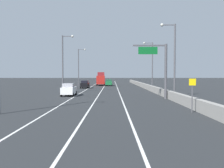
% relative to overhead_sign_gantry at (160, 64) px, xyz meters
% --- Properties ---
extents(ground_plane, '(320.00, 320.00, 0.00)m').
position_rel_overhead_sign_gantry_xyz_m(ground_plane, '(-6.78, 34.60, -4.73)').
color(ground_plane, '#26282B').
extents(lane_stripe_left, '(0.16, 130.00, 0.00)m').
position_rel_overhead_sign_gantry_xyz_m(lane_stripe_left, '(-12.28, 25.60, -4.73)').
color(lane_stripe_left, silver).
rests_on(lane_stripe_left, ground_plane).
extents(lane_stripe_center, '(0.16, 130.00, 0.00)m').
position_rel_overhead_sign_gantry_xyz_m(lane_stripe_center, '(-8.78, 25.60, -4.73)').
color(lane_stripe_center, silver).
rests_on(lane_stripe_center, ground_plane).
extents(lane_stripe_right, '(0.16, 130.00, 0.00)m').
position_rel_overhead_sign_gantry_xyz_m(lane_stripe_right, '(-5.28, 25.60, -4.73)').
color(lane_stripe_right, silver).
rests_on(lane_stripe_right, ground_plane).
extents(jersey_barrier_right, '(0.60, 120.00, 1.10)m').
position_rel_overhead_sign_gantry_xyz_m(jersey_barrier_right, '(1.34, 10.60, -4.18)').
color(jersey_barrier_right, gray).
rests_on(jersey_barrier_right, ground_plane).
extents(overhead_sign_gantry, '(4.68, 0.36, 7.50)m').
position_rel_overhead_sign_gantry_xyz_m(overhead_sign_gantry, '(0.00, 0.00, 0.00)').
color(overhead_sign_gantry, '#47474C').
rests_on(overhead_sign_gantry, ground_plane).
extents(speed_advisory_sign, '(0.60, 0.11, 3.00)m').
position_rel_overhead_sign_gantry_xyz_m(speed_advisory_sign, '(0.44, -11.73, -2.96)').
color(speed_advisory_sign, '#4C4C51').
rests_on(speed_advisory_sign, ground_plane).
extents(lamp_post_right_second, '(2.14, 0.44, 10.39)m').
position_rel_overhead_sign_gantry_xyz_m(lamp_post_right_second, '(1.83, 0.54, 1.22)').
color(lamp_post_right_second, '#4C4C51').
rests_on(lamp_post_right_second, ground_plane).
extents(lamp_post_right_third, '(2.14, 0.44, 10.39)m').
position_rel_overhead_sign_gantry_xyz_m(lamp_post_right_third, '(1.96, 19.64, 1.22)').
color(lamp_post_right_third, '#4C4C51').
rests_on(lamp_post_right_third, ground_plane).
extents(lamp_post_left_near, '(2.14, 0.44, 10.39)m').
position_rel_overhead_sign_gantry_xyz_m(lamp_post_left_near, '(-15.94, -12.56, 1.22)').
color(lamp_post_left_near, '#4C4C51').
rests_on(lamp_post_left_near, ground_plane).
extents(lamp_post_left_mid, '(2.14, 0.44, 10.39)m').
position_rel_overhead_sign_gantry_xyz_m(lamp_post_left_mid, '(-15.23, 10.36, 1.22)').
color(lamp_post_left_mid, '#4C4C51').
rests_on(lamp_post_left_mid, ground_plane).
extents(lamp_post_left_far, '(2.14, 0.44, 10.39)m').
position_rel_overhead_sign_gantry_xyz_m(lamp_post_left_far, '(-15.61, 33.28, 1.22)').
color(lamp_post_left_far, '#4C4C51').
rests_on(lamp_post_left_far, ground_plane).
extents(car_black_0, '(1.88, 4.32, 1.89)m').
position_rel_overhead_sign_gantry_xyz_m(car_black_0, '(-13.23, 25.67, -3.78)').
color(car_black_0, black).
rests_on(car_black_0, ground_plane).
extents(car_green_1, '(1.97, 4.17, 1.91)m').
position_rel_overhead_sign_gantry_xyz_m(car_green_1, '(-7.51, 37.29, -3.77)').
color(car_green_1, '#196033').
rests_on(car_green_1, ground_plane).
extents(car_white_2, '(1.91, 4.28, 1.97)m').
position_rel_overhead_sign_gantry_xyz_m(car_white_2, '(-13.37, 4.68, -3.74)').
color(car_white_2, white).
rests_on(car_white_2, ground_plane).
extents(box_truck, '(2.61, 7.97, 4.04)m').
position_rel_overhead_sign_gantry_xyz_m(box_truck, '(-10.02, 40.61, -2.89)').
color(box_truck, '#A51E19').
rests_on(box_truck, ground_plane).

